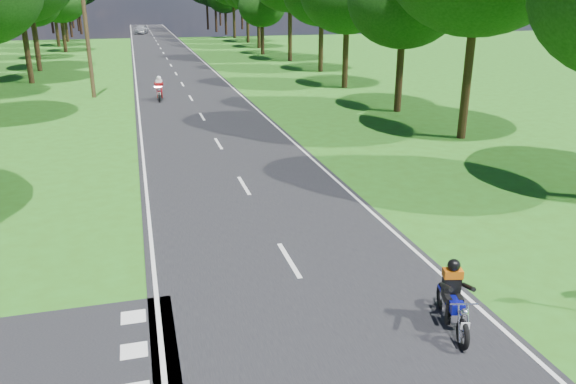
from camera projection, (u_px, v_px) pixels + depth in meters
name	position (u px, v px, depth m)	size (l,w,h in m)	color
ground	(313.00, 300.00, 12.25)	(160.00, 160.00, 0.00)	#2B6116
main_road	(167.00, 59.00, 57.75)	(7.00, 140.00, 0.02)	black
road_markings	(167.00, 61.00, 56.00)	(7.40, 140.00, 0.01)	silver
telegraph_pole	(87.00, 32.00, 34.90)	(1.20, 0.26, 8.00)	#382616
rider_near_blue	(454.00, 296.00, 11.01)	(0.56, 1.69, 1.41)	#0D1196
rider_far_red	(159.00, 88.00, 34.92)	(0.60, 1.79, 1.49)	#AE0D1A
distant_car	(141.00, 29.00, 92.81)	(1.70, 4.23, 1.44)	silver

